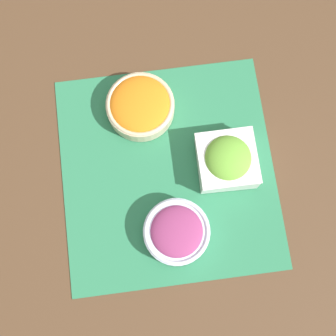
% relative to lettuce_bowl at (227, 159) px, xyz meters
% --- Properties ---
extents(ground_plane, '(3.00, 3.00, 0.00)m').
position_rel_lettuce_bowl_xyz_m(ground_plane, '(-0.00, 0.12, -0.04)').
color(ground_plane, '#513823').
extents(placemat, '(0.47, 0.45, 0.00)m').
position_rel_lettuce_bowl_xyz_m(placemat, '(-0.00, 0.12, -0.04)').
color(placemat, '#2D7A51').
rests_on(placemat, ground_plane).
extents(lettuce_bowl, '(0.12, 0.12, 0.07)m').
position_rel_lettuce_bowl_xyz_m(lettuce_bowl, '(0.00, 0.00, 0.00)').
color(lettuce_bowl, white).
rests_on(lettuce_bowl, placemat).
extents(onion_bowl, '(0.13, 0.13, 0.05)m').
position_rel_lettuce_bowl_xyz_m(onion_bowl, '(-0.13, 0.12, -0.01)').
color(onion_bowl, silver).
rests_on(onion_bowl, placemat).
extents(carrot_bowl, '(0.15, 0.15, 0.05)m').
position_rel_lettuce_bowl_xyz_m(carrot_bowl, '(0.14, 0.16, -0.01)').
color(carrot_bowl, beige).
rests_on(carrot_bowl, placemat).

